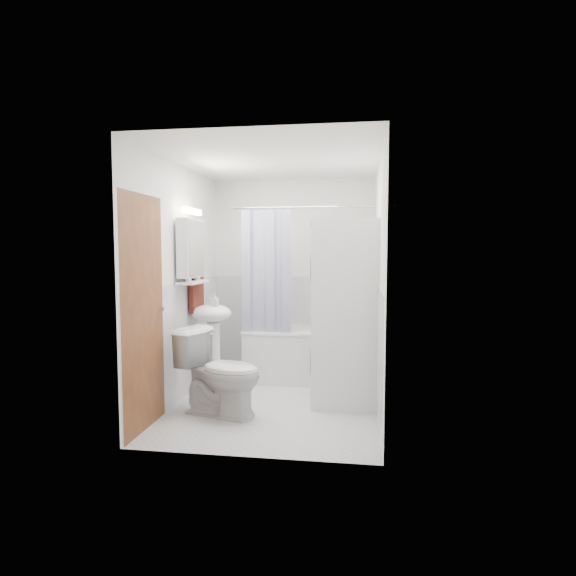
# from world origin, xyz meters

# --- Properties ---
(floor) EXTENTS (2.60, 2.60, 0.00)m
(floor) POSITION_xyz_m (0.00, 0.00, 0.00)
(floor) COLOR silver
(floor) RESTS_ON ground
(room_walls) EXTENTS (2.60, 2.60, 2.60)m
(room_walls) POSITION_xyz_m (0.00, 0.00, 1.49)
(room_walls) COLOR white
(room_walls) RESTS_ON ground
(wainscot) EXTENTS (1.98, 2.58, 2.58)m
(wainscot) POSITION_xyz_m (0.00, 0.29, 0.60)
(wainscot) COLOR white
(wainscot) RESTS_ON ground
(door) EXTENTS (0.05, 2.00, 2.00)m
(door) POSITION_xyz_m (-0.95, -0.55, 1.00)
(door) COLOR brown
(door) RESTS_ON ground
(bathtub) EXTENTS (1.60, 0.76, 0.61)m
(bathtub) POSITION_xyz_m (0.30, 0.92, 0.34)
(bathtub) COLOR white
(bathtub) RESTS_ON ground
(tub_spout) EXTENTS (0.04, 0.12, 0.04)m
(tub_spout) POSITION_xyz_m (0.50, 1.25, 0.93)
(tub_spout) COLOR silver
(tub_spout) RESTS_ON room_walls
(curtain_rod) EXTENTS (1.78, 0.02, 0.02)m
(curtain_rod) POSITION_xyz_m (0.30, 0.60, 2.00)
(curtain_rod) COLOR silver
(curtain_rod) RESTS_ON room_walls
(shower_curtain) EXTENTS (0.55, 0.02, 1.45)m
(shower_curtain) POSITION_xyz_m (-0.22, 0.60, 1.25)
(shower_curtain) COLOR #15174A
(shower_curtain) RESTS_ON curtain_rod
(sink) EXTENTS (0.44, 0.37, 1.04)m
(sink) POSITION_xyz_m (-0.75, 0.30, 0.70)
(sink) COLOR white
(sink) RESTS_ON ground
(medicine_cabinet) EXTENTS (0.13, 0.50, 0.71)m
(medicine_cabinet) POSITION_xyz_m (-0.90, 0.10, 1.57)
(medicine_cabinet) COLOR white
(medicine_cabinet) RESTS_ON room_walls
(shelf) EXTENTS (0.18, 0.54, 0.02)m
(shelf) POSITION_xyz_m (-0.89, 0.10, 1.20)
(shelf) COLOR silver
(shelf) RESTS_ON room_walls
(shower_caddy) EXTENTS (0.22, 0.06, 0.02)m
(shower_caddy) POSITION_xyz_m (0.55, 1.24, 1.15)
(shower_caddy) COLOR silver
(shower_caddy) RESTS_ON room_walls
(towel) EXTENTS (0.07, 0.35, 0.84)m
(towel) POSITION_xyz_m (-0.94, 0.35, 1.28)
(towel) COLOR #562118
(towel) RESTS_ON room_walls
(washer_dryer) EXTENTS (0.68, 0.66, 1.83)m
(washer_dryer) POSITION_xyz_m (0.68, 0.11, 0.91)
(washer_dryer) COLOR white
(washer_dryer) RESTS_ON ground
(toilet) EXTENTS (0.90, 0.65, 0.79)m
(toilet) POSITION_xyz_m (-0.45, -0.42, 0.39)
(toilet) COLOR white
(toilet) RESTS_ON ground
(soap_pump) EXTENTS (0.08, 0.17, 0.08)m
(soap_pump) POSITION_xyz_m (-0.71, 0.25, 0.95)
(soap_pump) COLOR gray
(soap_pump) RESTS_ON sink
(shelf_bottle) EXTENTS (0.07, 0.18, 0.07)m
(shelf_bottle) POSITION_xyz_m (-0.89, -0.05, 1.25)
(shelf_bottle) COLOR gray
(shelf_bottle) RESTS_ON shelf
(shelf_cup) EXTENTS (0.10, 0.09, 0.10)m
(shelf_cup) POSITION_xyz_m (-0.89, 0.22, 1.26)
(shelf_cup) COLOR gray
(shelf_cup) RESTS_ON shelf
(shampoo_a) EXTENTS (0.13, 0.17, 0.13)m
(shampoo_a) POSITION_xyz_m (0.35, 1.24, 1.23)
(shampoo_a) COLOR gray
(shampoo_a) RESTS_ON shower_caddy
(shampoo_b) EXTENTS (0.08, 0.21, 0.08)m
(shampoo_b) POSITION_xyz_m (0.47, 1.24, 1.20)
(shampoo_b) COLOR #2956A6
(shampoo_b) RESTS_ON shower_caddy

